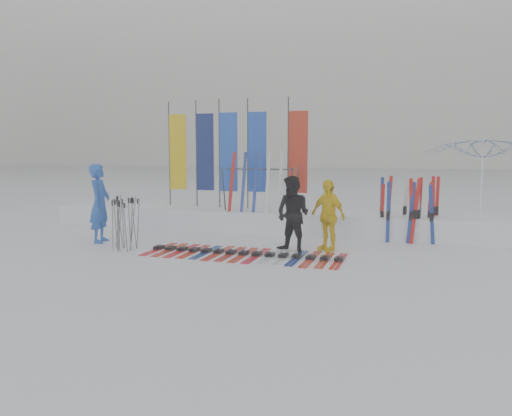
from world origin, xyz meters
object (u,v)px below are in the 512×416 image
(person_blue, at_px, (100,203))
(person_black, at_px, (293,214))
(ski_rack, at_px, (260,183))
(person_yellow, at_px, (328,215))
(tent_canopy, at_px, (481,186))
(ski_row, at_px, (244,253))

(person_blue, xyz_separation_m, person_black, (4.88, 0.31, -0.12))
(person_blue, height_order, ski_rack, person_blue)
(person_yellow, relative_size, tent_canopy, 0.54)
(person_black, xyz_separation_m, ski_rack, (-1.52, 2.37, 0.52))
(person_yellow, bearing_deg, person_blue, -140.51)
(person_black, xyz_separation_m, tent_canopy, (4.25, 3.34, 0.50))
(person_black, height_order, ski_rack, ski_rack)
(person_blue, distance_m, ski_rack, 4.32)
(tent_canopy, relative_size, ski_rack, 1.48)
(person_blue, xyz_separation_m, ski_row, (3.94, -0.37, -0.95))
(person_blue, height_order, ski_row, person_blue)
(person_yellow, bearing_deg, tent_canopy, 72.57)
(person_blue, xyz_separation_m, ski_rack, (3.36, 2.68, 0.40))
(person_black, bearing_deg, person_blue, -155.26)
(person_blue, bearing_deg, tent_canopy, -82.80)
(person_blue, xyz_separation_m, person_yellow, (5.60, 0.69, -0.16))
(person_yellow, bearing_deg, ski_row, -114.89)
(person_yellow, height_order, tent_canopy, tent_canopy)
(person_black, distance_m, person_yellow, 0.82)
(person_black, relative_size, tent_canopy, 0.57)
(person_black, height_order, tent_canopy, tent_canopy)
(tent_canopy, bearing_deg, ski_rack, -170.43)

